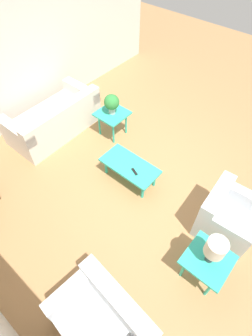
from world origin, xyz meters
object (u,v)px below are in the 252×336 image
object	(u,v)px
sofa	(55,120)
potted_plant	(112,103)
coffee_table	(130,167)
armchair	(226,217)
side_table_plant	(112,116)
table_lamp	(215,249)
loveseat	(104,322)
side_table_lamp	(207,261)

from	to	relation	value
sofa	potted_plant	size ratio (longest dim) A/B	4.63
coffee_table	armchair	bearing A→B (deg)	-173.93
sofa	armchair	xyz separation A→B (m)	(-3.77, -0.21, 0.04)
potted_plant	side_table_plant	bearing A→B (deg)	-26.57
sofa	table_lamp	distance (m)	3.98
loveseat	table_lamp	distance (m)	1.58
loveseat	coffee_table	bearing A→B (deg)	128.04
armchair	coffee_table	distance (m)	1.76
side_table_plant	coffee_table	bearing A→B (deg)	146.19
sofa	loveseat	xyz separation A→B (m)	(-3.32, 2.01, 0.02)
loveseat	side_table_plant	distance (m)	3.62
loveseat	table_lamp	xyz separation A→B (m)	(-0.56, -1.37, 0.55)
armchair	side_table_plant	world-z (taller)	armchair
sofa	side_table_plant	size ratio (longest dim) A/B	3.30
sofa	potted_plant	bearing A→B (deg)	126.20
side_table_lamp	table_lamp	size ratio (longest dim) A/B	1.20
side_table_plant	potted_plant	world-z (taller)	potted_plant
coffee_table	side_table_plant	distance (m)	1.28
sofa	coffee_table	xyz separation A→B (m)	(-2.02, -0.02, 0.04)
armchair	loveseat	distance (m)	2.26
loveseat	side_table_plant	bearing A→B (deg)	136.10
sofa	potted_plant	world-z (taller)	potted_plant
potted_plant	sofa	bearing A→B (deg)	37.16
coffee_table	side_table_lamp	distance (m)	1.99
coffee_table	potted_plant	world-z (taller)	potted_plant
loveseat	table_lamp	bearing A→B (deg)	72.84
table_lamp	potted_plant	bearing A→B (deg)	-25.10
armchair	potted_plant	world-z (taller)	potted_plant
sofa	coffee_table	size ratio (longest dim) A/B	1.84
armchair	table_lamp	xyz separation A→B (m)	(-0.12, 0.85, 0.54)
side_table_plant	side_table_lamp	size ratio (longest dim) A/B	1.00
armchair	coffee_table	size ratio (longest dim) A/B	0.82
coffee_table	sofa	bearing A→B (deg)	0.59
coffee_table	table_lamp	bearing A→B (deg)	160.49
side_table_lamp	table_lamp	distance (m)	0.40
side_table_plant	side_table_lamp	bearing A→B (deg)	154.90
side_table_plant	sofa	bearing A→B (deg)	37.16
sofa	side_table_plant	xyz separation A→B (m)	(-0.96, -0.73, 0.17)
side_table_lamp	coffee_table	bearing A→B (deg)	-19.51
table_lamp	loveseat	bearing A→B (deg)	67.54
side_table_lamp	potted_plant	size ratio (longest dim) A/B	1.40
sofa	side_table_lamp	distance (m)	3.94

